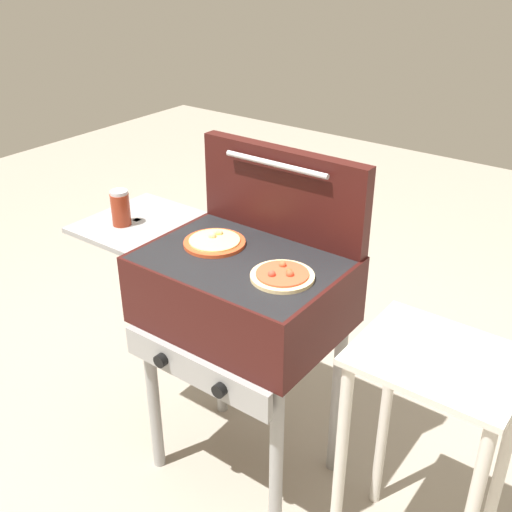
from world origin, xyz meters
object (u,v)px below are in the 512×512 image
(pizza_pepperoni, at_px, (282,275))
(prep_table, at_px, (429,424))
(sauce_jar, at_px, (121,208))
(pizza_cheese, at_px, (215,242))
(grill, at_px, (239,295))

(pizza_pepperoni, xyz_separation_m, prep_table, (0.49, 0.04, -0.34))
(pizza_pepperoni, height_order, sauce_jar, sauce_jar)
(prep_table, bearing_deg, sauce_jar, -177.15)
(pizza_cheese, distance_m, sauce_jar, 0.37)
(pizza_cheese, xyz_separation_m, sauce_jar, (-0.36, -0.07, 0.05))
(pizza_cheese, bearing_deg, sauce_jar, -168.48)
(pizza_pepperoni, bearing_deg, prep_table, 4.24)
(prep_table, bearing_deg, grill, -179.63)
(prep_table, bearing_deg, pizza_pepperoni, -175.76)
(pizza_pepperoni, xyz_separation_m, sauce_jar, (-0.67, -0.02, 0.05))
(pizza_pepperoni, distance_m, sauce_jar, 0.67)
(grill, distance_m, pizza_cheese, 0.19)
(sauce_jar, distance_m, prep_table, 1.22)
(sauce_jar, xyz_separation_m, prep_table, (1.15, 0.06, -0.39))
(pizza_pepperoni, bearing_deg, grill, 170.46)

